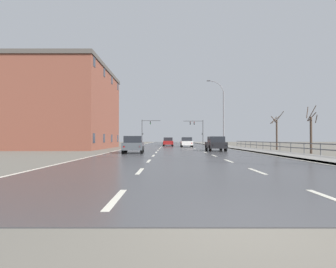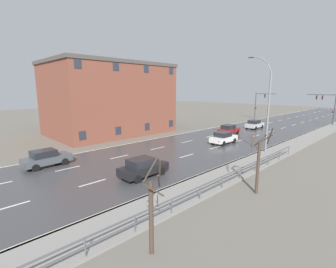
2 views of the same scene
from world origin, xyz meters
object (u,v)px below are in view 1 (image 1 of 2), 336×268
at_px(car_mid_centre, 132,144).
at_px(car_far_right, 214,144).
at_px(car_distant, 167,141).
at_px(brick_building, 62,108).
at_px(street_lamp_midground, 221,115).
at_px(traffic_signal_left, 144,128).
at_px(traffic_signal_right, 197,128).
at_px(car_far_left, 185,142).
at_px(car_near_left, 167,142).

height_order(car_mid_centre, car_far_right, same).
xyz_separation_m(car_distant, brick_building, (-14.58, -20.74, 4.74)).
xyz_separation_m(street_lamp_midground, car_far_right, (-3.47, -14.62, -4.37)).
xyz_separation_m(traffic_signal_left, car_mid_centre, (2.67, -48.37, -3.29)).
distance_m(traffic_signal_right, car_far_left, 29.97).
height_order(car_far_left, car_distant, same).
relative_size(traffic_signal_left, car_distant, 1.53).
xyz_separation_m(car_mid_centre, brick_building, (-11.30, 13.67, 4.74)).
relative_size(traffic_signal_left, car_far_left, 1.53).
bearing_deg(car_far_left, car_near_left, 116.18).
height_order(car_mid_centre, car_near_left, same).
xyz_separation_m(street_lamp_midground, car_far_left, (-5.65, 0.52, -4.37)).
distance_m(car_far_left, car_near_left, 6.82).
height_order(traffic_signal_left, car_far_left, traffic_signal_left).
distance_m(traffic_signal_right, car_near_left, 24.78).
bearing_deg(car_far_right, traffic_signal_right, 85.64).
xyz_separation_m(traffic_signal_right, car_distant, (-7.76, -14.79, -3.47)).
bearing_deg(street_lamp_midground, traffic_signal_right, 91.46).
bearing_deg(car_far_left, car_mid_centre, -107.03).
distance_m(traffic_signal_right, traffic_signal_left, 13.74).
bearing_deg(car_distant, street_lamp_midground, -60.82).
relative_size(car_mid_centre, brick_building, 0.23).
height_order(car_mid_centre, brick_building, brick_building).
height_order(car_far_left, car_far_right, same).
xyz_separation_m(car_mid_centre, car_near_left, (3.17, 25.96, 0.00)).
relative_size(traffic_signal_right, car_far_right, 1.51).
height_order(car_mid_centre, car_distant, same).
distance_m(street_lamp_midground, car_far_right, 15.65).
xyz_separation_m(street_lamp_midground, traffic_signal_right, (-0.76, 29.88, -0.90)).
height_order(traffic_signal_right, car_far_right, traffic_signal_right).
bearing_deg(car_mid_centre, car_far_left, 70.24).
relative_size(car_distant, car_far_right, 1.00).
bearing_deg(car_distant, car_near_left, -91.05).
xyz_separation_m(car_mid_centre, car_far_right, (8.33, 4.70, 0.00)).
distance_m(car_far_left, car_far_right, 15.29).
bearing_deg(street_lamp_midground, car_near_left, 142.41).
bearing_deg(car_distant, traffic_signal_left, 112.84).
relative_size(car_distant, car_near_left, 0.99).
bearing_deg(traffic_signal_right, car_far_left, -99.45).
height_order(car_far_left, car_near_left, same).
relative_size(car_far_left, car_distant, 1.00).
xyz_separation_m(traffic_signal_left, car_distant, (5.95, -13.96, -3.29)).
relative_size(street_lamp_midground, traffic_signal_left, 1.69).
xyz_separation_m(street_lamp_midground, brick_building, (-23.10, -5.65, 0.37)).
bearing_deg(traffic_signal_left, street_lamp_midground, -63.52).
bearing_deg(traffic_signal_right, car_far_right, -93.48).
bearing_deg(brick_building, car_mid_centre, -50.43).
xyz_separation_m(car_distant, car_near_left, (-0.12, -8.44, 0.00)).
relative_size(traffic_signal_right, traffic_signal_left, 0.99).
xyz_separation_m(street_lamp_midground, car_mid_centre, (-11.80, -19.32, -4.37)).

